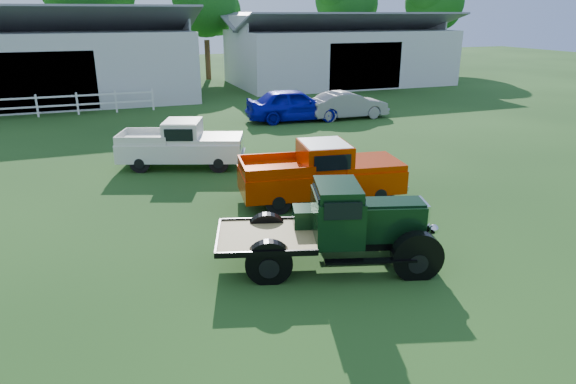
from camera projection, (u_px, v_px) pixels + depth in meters
name	position (u px, v px, depth m)	size (l,w,h in m)	color
ground	(298.00, 251.00, 11.99)	(120.00, 120.00, 0.00)	#173812
shed_left	(39.00, 55.00, 31.74)	(18.80, 10.20, 5.60)	silver
shed_right	(338.00, 49.00, 39.62)	(16.80, 9.20, 5.20)	silver
fence_rail	(16.00, 107.00, 26.83)	(14.20, 0.16, 1.20)	white
tree_b	(85.00, 6.00, 38.82)	(6.90, 6.90, 11.50)	#124613
tree_c	(206.00, 23.00, 41.32)	(5.40, 5.40, 9.00)	#124613
tree_d	(346.00, 16.00, 46.33)	(6.00, 6.00, 10.00)	#124613
tree_e	(433.00, 18.00, 47.29)	(5.70, 5.70, 9.50)	#124613
vintage_flatbed	(332.00, 225.00, 11.09)	(4.71, 1.86, 1.86)	black
red_pickup	(321.00, 172.00, 14.93)	(4.87, 1.87, 1.78)	#BC2A00
white_pickup	(181.00, 144.00, 18.32)	(4.50, 1.75, 1.65)	silver
misc_car_blue	(294.00, 105.00, 26.16)	(1.95, 4.85, 1.65)	#070AA0
misc_car_grey	(348.00, 105.00, 26.83)	(1.47, 4.21, 1.39)	gray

